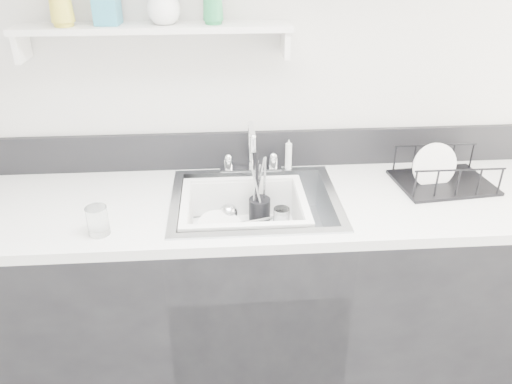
{
  "coord_description": "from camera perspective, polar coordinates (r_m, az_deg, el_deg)",
  "views": [
    {
      "loc": [
        -0.12,
        -0.47,
        1.85
      ],
      "look_at": [
        0.0,
        1.14,
        0.98
      ],
      "focal_mm": 35.0,
      "sensor_mm": 36.0,
      "label": 1
    }
  ],
  "objects": [
    {
      "name": "room_shell",
      "position": [
        0.88,
        3.71,
        17.47
      ],
      "size": [
        3.5,
        3.0,
        2.6
      ],
      "color": "silver",
      "rests_on": "ground"
    },
    {
      "name": "plate_stack",
      "position": [
        1.94,
        -3.69,
        -4.91
      ],
      "size": [
        0.23,
        0.23,
        0.09
      ],
      "rotation": [
        0.0,
        0.0,
        0.4
      ],
      "color": "white",
      "rests_on": "wash_tub"
    },
    {
      "name": "tumbler_in_tub",
      "position": [
        1.99,
        2.92,
        -3.06
      ],
      "size": [
        0.08,
        0.08,
        0.09
      ],
      "primitive_type": "cylinder",
      "rotation": [
        0.0,
        0.0,
        0.34
      ],
      "color": "white",
      "rests_on": "wash_tub"
    },
    {
      "name": "wall_shelf",
      "position": [
        1.94,
        -11.55,
        17.7
      ],
      "size": [
        1.0,
        0.16,
        0.12
      ],
      "color": "silver",
      "rests_on": "room_shell"
    },
    {
      "name": "soap_bottle_c",
      "position": [
        1.92,
        -10.57,
        20.58
      ],
      "size": [
        0.13,
        0.13,
        0.15
      ],
      "primitive_type": "imported",
      "rotation": [
        0.0,
        0.0,
        0.1
      ],
      "color": "white",
      "rests_on": "wall_shelf"
    },
    {
      "name": "counter_run",
      "position": [
        2.17,
        -0.1,
        -11.55
      ],
      "size": [
        3.2,
        0.62,
        0.92
      ],
      "color": "black",
      "rests_on": "ground"
    },
    {
      "name": "sink",
      "position": [
        1.95,
        -0.11,
        -3.19
      ],
      "size": [
        0.64,
        0.52,
        0.2
      ],
      "primitive_type": null,
      "color": "silver",
      "rests_on": "counter_run"
    },
    {
      "name": "dish_rack",
      "position": [
        2.13,
        20.79,
        2.42
      ],
      "size": [
        0.4,
        0.31,
        0.13
      ],
      "primitive_type": null,
      "rotation": [
        0.0,
        0.0,
        0.1
      ],
      "color": "black",
      "rests_on": "counter_run"
    },
    {
      "name": "ladle",
      "position": [
        1.96,
        -1.92,
        -3.76
      ],
      "size": [
        0.25,
        0.3,
        0.08
      ],
      "primitive_type": null,
      "rotation": [
        0.0,
        0.0,
        -0.98
      ],
      "color": "silver",
      "rests_on": "wash_tub"
    },
    {
      "name": "side_sprayer",
      "position": [
        2.12,
        3.73,
        4.29
      ],
      "size": [
        0.03,
        0.03,
        0.14
      ],
      "primitive_type": "cylinder",
      "color": "white",
      "rests_on": "counter_run"
    },
    {
      "name": "faucet",
      "position": [
        2.1,
        -0.58,
        3.82
      ],
      "size": [
        0.26,
        0.18,
        0.23
      ],
      "color": "silver",
      "rests_on": "counter_run"
    },
    {
      "name": "utensil_cup",
      "position": [
        2.02,
        0.4,
        -1.98
      ],
      "size": [
        0.09,
        0.09,
        0.29
      ],
      "rotation": [
        0.0,
        0.0,
        -0.05
      ],
      "color": "black",
      "rests_on": "wash_tub"
    },
    {
      "name": "tumbler_counter",
      "position": [
        1.76,
        -17.65,
        -3.15
      ],
      "size": [
        0.08,
        0.08,
        0.1
      ],
      "primitive_type": "cylinder",
      "rotation": [
        0.0,
        0.0,
        0.06
      ],
      "color": "white",
      "rests_on": "counter_run"
    },
    {
      "name": "backsplash",
      "position": [
        2.14,
        -0.67,
        4.88
      ],
      "size": [
        3.2,
        0.02,
        0.16
      ],
      "primitive_type": "cube",
      "color": "black",
      "rests_on": "counter_run"
    },
    {
      "name": "wash_tub",
      "position": [
        1.93,
        -1.35,
        -3.14
      ],
      "size": [
        0.52,
        0.44,
        0.19
      ],
      "primitive_type": null,
      "rotation": [
        0.0,
        0.0,
        0.13
      ],
      "color": "white",
      "rests_on": "sink"
    },
    {
      "name": "bowl_small",
      "position": [
        1.93,
        2.46,
        -5.15
      ],
      "size": [
        0.16,
        0.16,
        0.04
      ],
      "primitive_type": "imported",
      "rotation": [
        0.0,
        0.0,
        -0.42
      ],
      "color": "white",
      "rests_on": "wash_tub"
    }
  ]
}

